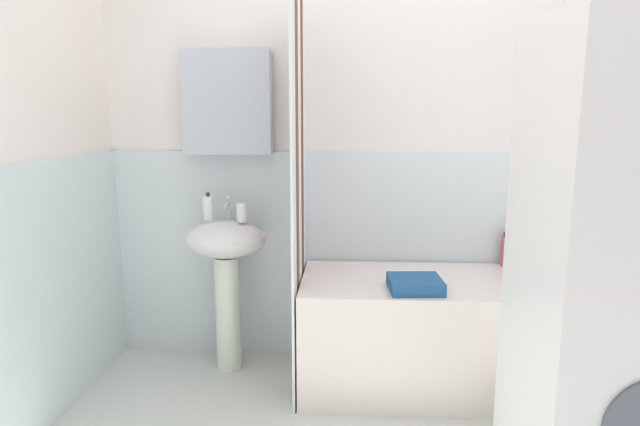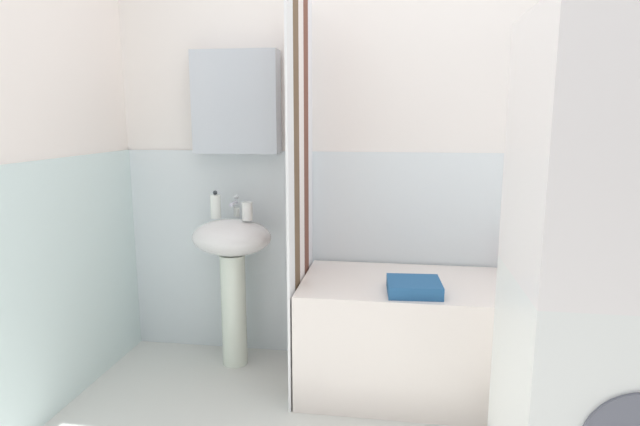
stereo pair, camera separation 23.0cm
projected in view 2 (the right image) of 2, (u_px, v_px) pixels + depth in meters
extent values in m
cube|color=silver|center=(391.00, 152.00, 2.93)|extent=(3.60, 0.05, 2.40)
cube|color=silver|center=(389.00, 258.00, 3.01)|extent=(3.60, 0.02, 1.20)
cube|color=silver|center=(236.00, 102.00, 2.92)|extent=(0.48, 0.12, 0.56)
cube|color=white|center=(16.00, 162.00, 2.26)|extent=(0.05, 1.81, 2.40)
cube|color=silver|center=(37.00, 297.00, 2.36)|extent=(0.02, 1.81, 1.20)
cylinder|color=silver|center=(234.00, 310.00, 2.98)|extent=(0.14, 0.14, 0.64)
ellipsoid|color=silver|center=(232.00, 237.00, 2.90)|extent=(0.44, 0.34, 0.20)
cylinder|color=silver|center=(237.00, 212.00, 2.98)|extent=(0.03, 0.03, 0.05)
cylinder|color=silver|center=(233.00, 204.00, 2.92)|extent=(0.02, 0.10, 0.02)
sphere|color=silver|center=(236.00, 197.00, 2.96)|extent=(0.03, 0.03, 0.03)
cylinder|color=white|center=(216.00, 206.00, 2.92)|extent=(0.06, 0.06, 0.13)
sphere|color=#262D30|center=(215.00, 193.00, 2.90)|extent=(0.02, 0.02, 0.02)
cylinder|color=silver|center=(247.00, 211.00, 2.85)|extent=(0.06, 0.06, 0.10)
cube|color=silver|center=(449.00, 338.00, 2.68)|extent=(1.49, 0.65, 0.58)
cube|color=white|center=(290.00, 204.00, 2.41)|extent=(0.01, 0.13, 2.00)
cube|color=brown|center=(296.00, 200.00, 2.54)|extent=(0.01, 0.13, 2.00)
cube|color=white|center=(301.00, 196.00, 2.67)|extent=(0.01, 0.13, 2.00)
cube|color=brown|center=(305.00, 192.00, 2.79)|extent=(0.01, 0.13, 2.00)
cube|color=white|center=(309.00, 189.00, 2.92)|extent=(0.01, 0.13, 2.00)
cylinder|color=#208354|center=(575.00, 259.00, 2.76)|extent=(0.06, 0.06, 0.17)
cylinder|color=#2C2521|center=(577.00, 240.00, 2.74)|extent=(0.04, 0.04, 0.02)
cylinder|color=#2E589D|center=(552.00, 257.00, 2.77)|extent=(0.05, 0.05, 0.18)
cylinder|color=#28281E|center=(554.00, 239.00, 2.76)|extent=(0.04, 0.04, 0.02)
cylinder|color=#2C3129|center=(528.00, 256.00, 2.81)|extent=(0.04, 0.04, 0.17)
cylinder|color=#272721|center=(529.00, 239.00, 2.80)|extent=(0.03, 0.03, 0.02)
cylinder|color=#BF4F63|center=(517.00, 256.00, 2.82)|extent=(0.06, 0.06, 0.17)
cylinder|color=#2A251F|center=(518.00, 239.00, 2.81)|extent=(0.04, 0.04, 0.02)
cube|color=#225082|center=(414.00, 287.00, 2.48)|extent=(0.26, 0.25, 0.06)
cube|color=white|center=(600.00, 404.00, 1.80)|extent=(0.61, 0.61, 0.86)
cube|color=white|center=(626.00, 149.00, 1.64)|extent=(0.61, 0.61, 0.86)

